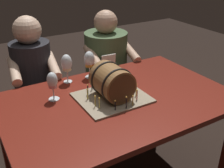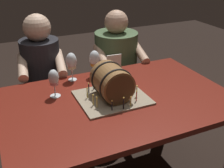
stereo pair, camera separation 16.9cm
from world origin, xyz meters
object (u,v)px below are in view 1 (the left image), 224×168
(dining_table, at_px, (118,112))
(wine_glass_rose, at_px, (52,82))
(wine_glass_amber, at_px, (89,60))
(barrel_cake, at_px, (112,84))
(menu_card, at_px, (108,65))
(person_seated_left, at_px, (36,94))
(wine_glass_white, at_px, (67,64))
(person_seated_right, at_px, (106,75))

(dining_table, xyz_separation_m, wine_glass_rose, (-0.35, 0.19, 0.22))
(wine_glass_amber, bearing_deg, barrel_cake, -93.82)
(menu_card, bearing_deg, wine_glass_rose, -158.86)
(wine_glass_amber, height_order, person_seated_left, person_seated_left)
(wine_glass_amber, xyz_separation_m, wine_glass_rose, (-0.34, -0.18, -0.01))
(wine_glass_white, distance_m, person_seated_left, 0.53)
(barrel_cake, relative_size, wine_glass_amber, 2.14)
(barrel_cake, bearing_deg, dining_table, -27.84)
(barrel_cake, bearing_deg, person_seated_right, 63.09)
(wine_glass_white, bearing_deg, wine_glass_amber, -1.91)
(barrel_cake, bearing_deg, wine_glass_rose, 151.28)
(menu_card, distance_m, person_seated_right, 0.53)
(wine_glass_amber, relative_size, person_seated_right, 0.17)
(barrel_cake, bearing_deg, wine_glass_amber, 86.18)
(barrel_cake, bearing_deg, wine_glass_white, 111.92)
(barrel_cake, xyz_separation_m, wine_glass_rose, (-0.32, 0.17, 0.02))
(wine_glass_white, distance_m, person_seated_right, 0.71)
(barrel_cake, height_order, person_seated_right, person_seated_right)
(wine_glass_amber, relative_size, wine_glass_rose, 1.08)
(wine_glass_white, distance_m, menu_card, 0.31)
(menu_card, bearing_deg, person_seated_left, 142.89)
(wine_glass_white, height_order, person_seated_right, person_seated_right)
(wine_glass_rose, distance_m, person_seated_left, 0.64)
(wine_glass_white, distance_m, wine_glass_amber, 0.17)
(wine_glass_white, xyz_separation_m, wine_glass_rose, (-0.17, -0.19, -0.01))
(person_seated_right, bearing_deg, dining_table, -114.13)
(person_seated_right, bearing_deg, menu_card, -117.32)
(barrel_cake, relative_size, wine_glass_rose, 2.30)
(dining_table, height_order, person_seated_left, person_seated_left)
(person_seated_left, xyz_separation_m, person_seated_right, (0.66, 0.00, 0.02))
(wine_glass_white, xyz_separation_m, menu_card, (0.31, -0.04, -0.06))
(person_seated_left, height_order, person_seated_right, person_seated_left)
(wine_glass_rose, bearing_deg, person_seated_left, 87.81)
(menu_card, height_order, person_seated_left, person_seated_left)
(wine_glass_white, bearing_deg, barrel_cake, -68.08)
(dining_table, height_order, person_seated_right, person_seated_right)
(barrel_cake, distance_m, menu_card, 0.36)
(wine_glass_rose, height_order, person_seated_left, person_seated_left)
(wine_glass_amber, bearing_deg, wine_glass_rose, -151.67)
(wine_glass_amber, bearing_deg, wine_glass_white, 178.09)
(wine_glass_white, xyz_separation_m, wine_glass_amber, (0.17, -0.01, -0.01))
(barrel_cake, xyz_separation_m, person_seated_right, (0.36, 0.72, -0.30))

